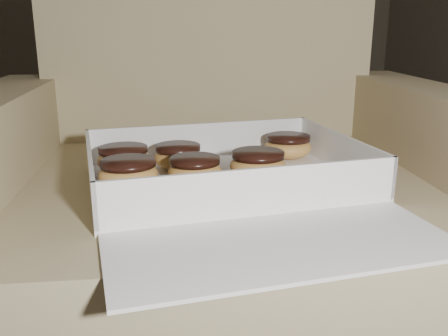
% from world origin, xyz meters
% --- Properties ---
extents(armchair, '(0.91, 0.77, 0.95)m').
position_xyz_m(armchair, '(0.68, -0.04, 0.30)').
color(armchair, '#9C8A63').
rests_on(armchair, floor).
extents(bakery_box, '(0.50, 0.57, 0.07)m').
position_xyz_m(bakery_box, '(0.69, -0.19, 0.44)').
color(bakery_box, white).
rests_on(bakery_box, armchair).
extents(donut_a, '(0.09, 0.09, 0.05)m').
position_xyz_m(donut_a, '(0.53, -0.17, 0.46)').
color(donut_a, '#CB8D47').
rests_on(donut_a, bakery_box).
extents(donut_b, '(0.09, 0.09, 0.04)m').
position_xyz_m(donut_b, '(0.81, -0.02, 0.46)').
color(donut_b, '#CB8D47').
rests_on(donut_b, bakery_box).
extents(donut_c, '(0.09, 0.09, 0.05)m').
position_xyz_m(donut_c, '(0.73, -0.15, 0.46)').
color(donut_c, '#CB8D47').
rests_on(donut_c, bakery_box).
extents(donut_d, '(0.09, 0.09, 0.04)m').
position_xyz_m(donut_d, '(0.51, -0.08, 0.46)').
color(donut_d, '#CB8D47').
rests_on(donut_d, bakery_box).
extents(donut_e, '(0.09, 0.09, 0.04)m').
position_xyz_m(donut_e, '(0.60, -0.07, 0.46)').
color(donut_e, '#CB8D47').
rests_on(donut_e, bakery_box).
extents(donut_f, '(0.09, 0.09, 0.04)m').
position_xyz_m(donut_f, '(0.63, -0.16, 0.46)').
color(donut_f, '#CB8D47').
rests_on(donut_f, bakery_box).
extents(crumb_a, '(0.01, 0.01, 0.00)m').
position_xyz_m(crumb_a, '(0.66, -0.18, 0.43)').
color(crumb_a, black).
rests_on(crumb_a, bakery_box).
extents(crumb_b, '(0.01, 0.01, 0.00)m').
position_xyz_m(crumb_b, '(0.78, -0.16, 0.43)').
color(crumb_b, black).
rests_on(crumb_b, bakery_box).
extents(crumb_c, '(0.01, 0.01, 0.00)m').
position_xyz_m(crumb_c, '(0.62, -0.29, 0.43)').
color(crumb_c, black).
rests_on(crumb_c, bakery_box).
extents(crumb_d, '(0.01, 0.01, 0.00)m').
position_xyz_m(crumb_d, '(0.63, -0.20, 0.43)').
color(crumb_d, black).
rests_on(crumb_d, bakery_box).
extents(crumb_e, '(0.01, 0.01, 0.00)m').
position_xyz_m(crumb_e, '(0.77, -0.21, 0.43)').
color(crumb_e, black).
rests_on(crumb_e, bakery_box).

